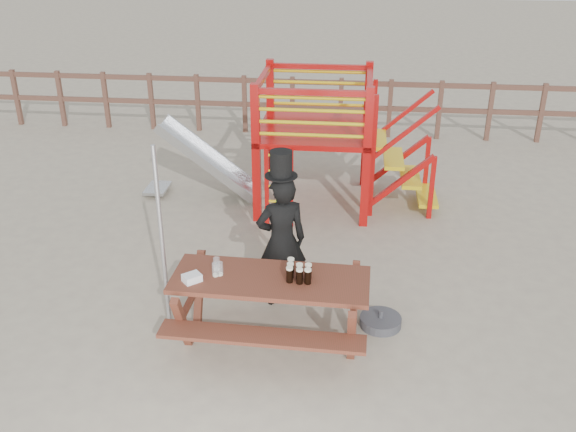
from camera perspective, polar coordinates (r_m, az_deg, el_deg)
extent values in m
plane|color=tan|center=(7.33, -1.34, -10.14)|extent=(60.00, 60.00, 0.00)
cube|color=brown|center=(13.30, 2.58, 11.79)|extent=(15.00, 0.06, 0.10)
cube|color=brown|center=(13.43, 2.54, 9.71)|extent=(15.00, 0.06, 0.10)
cube|color=brown|center=(15.27, -22.98, 9.68)|extent=(0.09, 0.09, 1.20)
cube|color=brown|center=(14.82, -19.53, 9.80)|extent=(0.09, 0.09, 1.20)
cube|color=brown|center=(14.42, -15.88, 9.88)|extent=(0.09, 0.09, 1.20)
cube|color=brown|center=(14.08, -12.04, 9.93)|extent=(0.09, 0.09, 1.20)
cube|color=brown|center=(13.81, -8.03, 9.93)|extent=(0.09, 0.09, 1.20)
cube|color=brown|center=(13.60, -3.87, 9.88)|extent=(0.09, 0.09, 1.20)
cube|color=brown|center=(13.47, 0.38, 9.78)|extent=(0.09, 0.09, 1.20)
cube|color=brown|center=(13.41, 4.70, 9.62)|extent=(0.09, 0.09, 1.20)
cube|color=brown|center=(13.43, 9.02, 9.41)|extent=(0.09, 0.09, 1.20)
cube|color=brown|center=(13.51, 13.31, 9.15)|extent=(0.09, 0.09, 1.20)
cube|color=brown|center=(13.67, 17.51, 8.84)|extent=(0.09, 0.09, 1.20)
cube|color=brown|center=(13.91, 21.59, 8.50)|extent=(0.09, 0.09, 1.20)
cube|color=#AA0C0B|center=(9.38, -2.84, 5.44)|extent=(0.12, 0.12, 2.10)
cube|color=#AA0C0B|center=(9.28, 7.01, 5.04)|extent=(0.12, 0.12, 2.10)
cube|color=#AA0C0B|center=(10.88, -1.55, 8.34)|extent=(0.12, 0.12, 2.10)
cube|color=#AA0C0B|center=(10.79, 6.99, 8.01)|extent=(0.12, 0.12, 2.10)
cube|color=#AA0C0B|center=(10.00, 2.42, 7.66)|extent=(1.72, 1.72, 0.08)
cube|color=#AA0C0B|center=(9.01, 2.15, 10.94)|extent=(1.60, 0.08, 0.08)
cube|color=#AA0C0B|center=(10.56, 2.81, 13.13)|extent=(1.60, 0.08, 0.08)
cube|color=#AA0C0B|center=(9.86, -2.24, 12.24)|extent=(0.08, 1.60, 0.08)
cube|color=#AA0C0B|center=(9.76, 7.30, 11.92)|extent=(0.08, 1.60, 0.08)
cylinder|color=yellow|center=(9.18, 2.09, 7.19)|extent=(1.50, 0.05, 0.05)
cylinder|color=yellow|center=(10.71, 2.74, 9.89)|extent=(1.50, 0.05, 0.05)
cylinder|color=yellow|center=(9.13, 2.11, 8.27)|extent=(1.50, 0.05, 0.05)
cylinder|color=yellow|center=(10.66, 2.76, 10.82)|extent=(1.50, 0.05, 0.05)
cylinder|color=yellow|center=(9.08, 2.12, 9.35)|extent=(1.50, 0.05, 0.05)
cylinder|color=yellow|center=(10.62, 2.78, 11.76)|extent=(1.50, 0.05, 0.05)
cylinder|color=yellow|center=(9.03, 2.14, 10.45)|extent=(1.50, 0.05, 0.05)
cylinder|color=yellow|center=(10.58, 2.80, 12.70)|extent=(1.50, 0.05, 0.05)
cube|color=#AA0C0B|center=(9.38, -1.90, 2.52)|extent=(0.06, 0.06, 1.20)
cube|color=#AA0C0B|center=(9.34, 0.29, 2.42)|extent=(0.06, 0.06, 1.20)
cylinder|color=yellow|center=(9.55, -0.79, -0.01)|extent=(0.36, 0.04, 0.04)
cylinder|color=yellow|center=(9.45, -0.80, 1.30)|extent=(0.36, 0.04, 0.04)
cylinder|color=yellow|center=(9.35, -0.81, 2.64)|extent=(0.36, 0.04, 0.04)
cylinder|color=yellow|center=(9.26, -0.82, 4.01)|extent=(0.36, 0.04, 0.04)
cylinder|color=yellow|center=(9.17, -0.83, 5.40)|extent=(0.36, 0.04, 0.04)
cube|color=yellow|center=(10.02, 7.87, 6.76)|extent=(0.30, 0.90, 0.06)
cube|color=yellow|center=(10.14, 9.35, 5.07)|extent=(0.30, 0.90, 0.06)
cube|color=yellow|center=(10.27, 10.80, 3.42)|extent=(0.30, 0.90, 0.06)
cube|color=yellow|center=(10.41, 12.20, 1.81)|extent=(0.30, 0.90, 0.06)
cube|color=#AA0C0B|center=(9.79, 10.08, 3.13)|extent=(0.95, 0.08, 0.86)
cube|color=#AA0C0B|center=(10.63, 9.84, 4.98)|extent=(0.95, 0.08, 0.86)
cube|color=silver|center=(10.43, -7.03, 4.89)|extent=(1.53, 0.55, 1.21)
cube|color=silver|center=(10.17, -7.37, 4.56)|extent=(1.58, 0.04, 1.28)
cube|color=silver|center=(10.67, -6.72, 5.60)|extent=(1.58, 0.04, 1.28)
cube|color=silver|center=(10.86, -11.52, 2.44)|extent=(0.35, 0.55, 0.05)
cube|color=maroon|center=(6.75, -1.58, -5.71)|extent=(2.09, 0.83, 0.05)
cube|color=maroon|center=(6.45, -2.37, -10.67)|extent=(2.08, 0.35, 0.04)
cube|color=maroon|center=(7.39, -0.84, -5.49)|extent=(2.08, 0.35, 0.04)
cube|color=maroon|center=(7.14, -8.60, -7.91)|extent=(0.12, 1.24, 0.75)
cube|color=maroon|center=(6.90, 5.78, -9.06)|extent=(0.12, 1.24, 0.75)
imported|color=black|center=(7.42, -0.58, -2.26)|extent=(0.69, 0.56, 1.62)
cube|color=#0C8528|center=(7.45, -0.81, -0.47)|extent=(0.07, 0.04, 0.38)
cylinder|color=black|center=(7.08, -0.61, 3.61)|extent=(0.37, 0.37, 0.01)
cylinder|color=black|center=(7.02, -0.62, 4.72)|extent=(0.25, 0.25, 0.28)
cube|color=white|center=(7.10, -0.84, 5.81)|extent=(0.12, 0.05, 0.03)
cylinder|color=#B2B2B7|center=(6.93, -11.13, -2.33)|extent=(0.05, 0.05, 2.18)
cylinder|color=#3D3D42|center=(7.45, 8.22, -9.25)|extent=(0.47, 0.47, 0.11)
cylinder|color=#3D3D42|center=(7.40, 8.27, -8.61)|extent=(0.05, 0.05, 0.09)
cube|color=white|center=(6.73, -8.54, -5.47)|extent=(0.23, 0.22, 0.08)
cylinder|color=black|center=(6.62, 0.14, -5.32)|extent=(0.07, 0.07, 0.15)
cylinder|color=#FAEFCC|center=(6.58, 0.14, -4.67)|extent=(0.07, 0.07, 0.02)
cylinder|color=black|center=(6.60, 1.03, -5.44)|extent=(0.07, 0.07, 0.15)
cylinder|color=#FAEFCC|center=(6.56, 1.03, -4.79)|extent=(0.07, 0.07, 0.02)
cylinder|color=black|center=(6.60, 1.77, -5.45)|extent=(0.07, 0.07, 0.15)
cylinder|color=#FAEFCC|center=(6.56, 1.79, -4.81)|extent=(0.07, 0.07, 0.02)
cylinder|color=black|center=(6.70, 0.21, -4.94)|extent=(0.07, 0.07, 0.15)
cylinder|color=#FAEFCC|center=(6.65, 0.22, -4.30)|extent=(0.07, 0.07, 0.02)
cylinder|color=black|center=(6.69, 1.03, -5.00)|extent=(0.07, 0.07, 0.15)
cylinder|color=#FAEFCC|center=(6.64, 1.03, -4.36)|extent=(0.07, 0.07, 0.02)
cylinder|color=black|center=(6.69, 1.82, -5.01)|extent=(0.07, 0.07, 0.15)
cylinder|color=#FAEFCC|center=(6.64, 1.83, -4.37)|extent=(0.07, 0.07, 0.02)
cylinder|color=black|center=(6.79, 0.26, -4.50)|extent=(0.07, 0.07, 0.15)
cylinder|color=#FAEFCC|center=(6.74, 0.26, -3.87)|extent=(0.07, 0.07, 0.02)
cylinder|color=silver|center=(6.78, -6.09, -4.69)|extent=(0.07, 0.07, 0.15)
cylinder|color=#FAEFCC|center=(6.81, -6.07, -5.16)|extent=(0.06, 0.06, 0.02)
cylinder|color=silver|center=(6.87, -6.37, -4.27)|extent=(0.07, 0.07, 0.15)
cylinder|color=#FAEFCC|center=(6.90, -6.34, -4.74)|extent=(0.06, 0.06, 0.02)
cylinder|color=silver|center=(6.77, -6.47, -4.76)|extent=(0.07, 0.07, 0.15)
cylinder|color=#FAEFCC|center=(6.80, -6.45, -5.23)|extent=(0.06, 0.06, 0.02)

